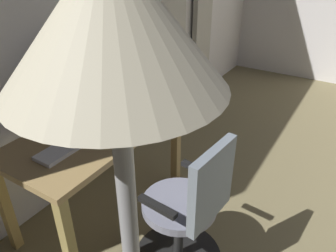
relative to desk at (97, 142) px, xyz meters
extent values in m
cube|color=#B6B2A2|center=(-2.28, -0.37, 0.58)|extent=(0.39, 0.06, 2.41)
cube|color=#B6B2A2|center=(-1.55, -0.37, 0.58)|extent=(0.52, 0.06, 2.41)
cube|color=tan|center=(0.00, 0.00, 0.09)|extent=(1.23, 0.66, 0.04)
cube|color=tan|center=(-0.57, 0.29, -0.28)|extent=(0.06, 0.06, 0.70)
cube|color=#A69150|center=(0.57, 0.29, -0.28)|extent=(0.06, 0.06, 0.70)
cube|color=tan|center=(-0.57, -0.29, -0.28)|extent=(0.06, 0.06, 0.70)
cube|color=tan|center=(0.57, -0.29, -0.28)|extent=(0.06, 0.06, 0.70)
sphere|color=black|center=(-0.16, 0.73, -0.60)|extent=(0.05, 0.05, 0.05)
sphere|color=black|center=(-0.01, 0.47, -0.60)|extent=(0.05, 0.05, 0.05)
cylinder|color=black|center=(0.09, 0.71, -0.38)|extent=(0.06, 0.06, 0.42)
cylinder|color=gray|center=(0.09, 0.71, -0.14)|extent=(0.48, 0.48, 0.05)
cube|color=gray|center=(0.11, 0.91, 0.10)|extent=(0.38, 0.09, 0.44)
cube|color=black|center=(0.29, 0.69, -0.01)|extent=(0.06, 0.24, 0.03)
cube|color=black|center=(-0.11, 0.73, -0.01)|extent=(0.06, 0.24, 0.03)
cylinder|color=#333338|center=(-0.18, -0.21, 0.11)|extent=(0.18, 0.18, 0.01)
cylinder|color=#333338|center=(-0.18, -0.21, 0.17)|extent=(0.04, 0.04, 0.09)
cube|color=#333338|center=(-0.18, -0.21, 0.40)|extent=(0.49, 0.03, 0.38)
cube|color=black|center=(-0.18, -0.20, 0.40)|extent=(0.45, 0.01, 0.33)
cube|color=white|center=(0.28, 0.02, 0.12)|extent=(0.37, 0.15, 0.02)
cube|color=#B7BCC1|center=(-0.40, 0.11, 0.12)|extent=(0.35, 0.25, 0.02)
cube|color=#B7BCC1|center=(-0.39, 0.01, 0.23)|extent=(0.34, 0.25, 0.05)
ellipsoid|color=black|center=(0.04, 0.19, 0.12)|extent=(0.06, 0.10, 0.04)
cube|color=black|center=(-0.10, 0.14, 0.11)|extent=(0.08, 0.15, 0.01)
cone|color=beige|center=(1.04, 1.15, 1.11)|extent=(0.28, 0.28, 0.17)
camera|label=1|loc=(1.32, 1.41, 1.18)|focal=34.48mm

